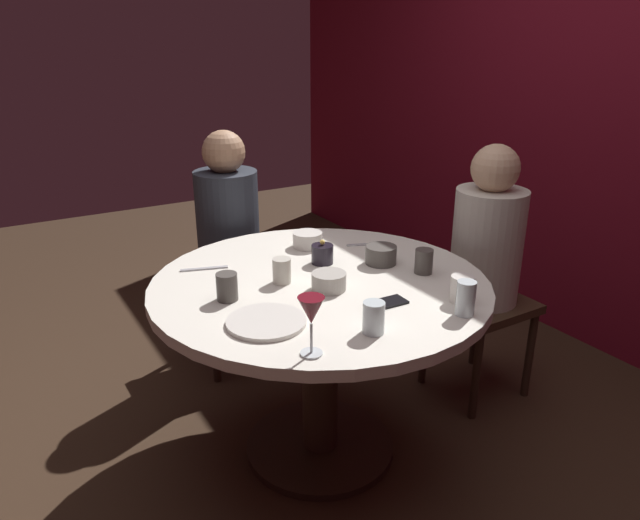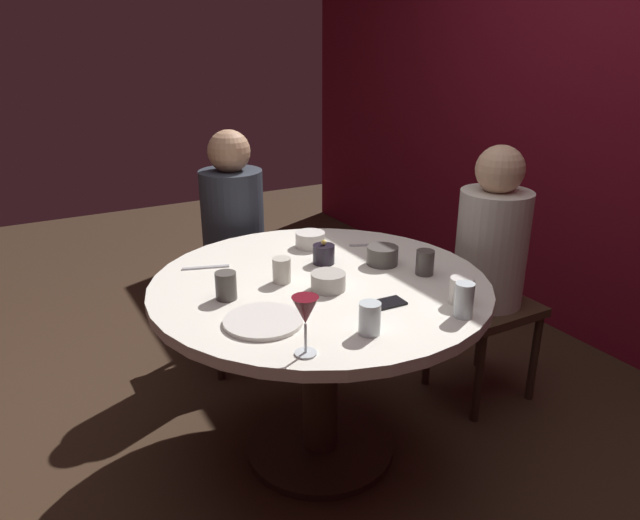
% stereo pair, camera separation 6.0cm
% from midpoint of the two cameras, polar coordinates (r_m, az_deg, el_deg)
% --- Properties ---
extents(ground_plane, '(8.00, 8.00, 0.00)m').
position_cam_midpoint_polar(ground_plane, '(2.53, -0.71, -17.86)').
color(ground_plane, '#382619').
extents(back_wall, '(6.00, 0.10, 2.60)m').
position_cam_midpoint_polar(back_wall, '(3.25, 27.89, 13.58)').
color(back_wall, maroon).
rests_on(back_wall, ground).
extents(dining_table, '(1.24, 1.24, 0.75)m').
position_cam_midpoint_polar(dining_table, '(2.21, -0.78, -6.06)').
color(dining_table, silver).
rests_on(dining_table, ground).
extents(seated_diner_left, '(0.40, 0.40, 1.19)m').
position_cam_midpoint_polar(seated_diner_left, '(2.88, -9.55, 3.41)').
color(seated_diner_left, '#3F2D1E').
rests_on(seated_diner_left, ground).
extents(seated_diner_back, '(0.40, 0.40, 1.17)m').
position_cam_midpoint_polar(seated_diner_back, '(2.66, 15.35, 1.29)').
color(seated_diner_back, '#3F2D1E').
rests_on(seated_diner_back, ground).
extents(candle_holder, '(0.09, 0.09, 0.10)m').
position_cam_midpoint_polar(candle_holder, '(2.29, -0.52, 0.59)').
color(candle_holder, black).
rests_on(candle_holder, dining_table).
extents(wine_glass, '(0.08, 0.08, 0.18)m').
position_cam_midpoint_polar(wine_glass, '(1.60, -1.94, -5.21)').
color(wine_glass, silver).
rests_on(wine_glass, dining_table).
extents(dinner_plate, '(0.25, 0.25, 0.01)m').
position_cam_midpoint_polar(dinner_plate, '(1.84, -6.19, -6.00)').
color(dinner_plate, silver).
rests_on(dinner_plate, dining_table).
extents(cell_phone, '(0.08, 0.14, 0.01)m').
position_cam_midpoint_polar(cell_phone, '(1.97, 5.61, -4.18)').
color(cell_phone, black).
rests_on(cell_phone, dining_table).
extents(bowl_serving_large, '(0.13, 0.13, 0.06)m').
position_cam_midpoint_polar(bowl_serving_large, '(2.47, -1.91, 1.99)').
color(bowl_serving_large, silver).
rests_on(bowl_serving_large, dining_table).
extents(bowl_salad_center, '(0.12, 0.12, 0.06)m').
position_cam_midpoint_polar(bowl_salad_center, '(2.05, 0.04, -2.09)').
color(bowl_salad_center, '#B2ADA3').
rests_on(bowl_salad_center, dining_table).
extents(bowl_small_white, '(0.12, 0.12, 0.07)m').
position_cam_midpoint_polar(bowl_small_white, '(2.30, 5.23, 0.50)').
color(bowl_small_white, '#4C4742').
rests_on(bowl_small_white, dining_table).
extents(cup_near_candle, '(0.08, 0.08, 0.09)m').
position_cam_midpoint_polar(cup_near_candle, '(2.01, 12.86, -2.75)').
color(cup_near_candle, silver).
rests_on(cup_near_candle, dining_table).
extents(cup_by_left_diner, '(0.07, 0.07, 0.10)m').
position_cam_midpoint_polar(cup_by_left_diner, '(2.00, -9.90, -2.60)').
color(cup_by_left_diner, '#4C4742').
rests_on(cup_by_left_diner, dining_table).
extents(cup_by_right_diner, '(0.07, 0.07, 0.09)m').
position_cam_midpoint_polar(cup_by_right_diner, '(2.11, -4.56, -1.05)').
color(cup_by_right_diner, beige).
rests_on(cup_by_right_diner, dining_table).
extents(cup_center_front, '(0.07, 0.07, 0.09)m').
position_cam_midpoint_polar(cup_center_front, '(2.22, 9.33, -0.13)').
color(cup_center_front, '#4C4742').
rests_on(cup_center_front, dining_table).
extents(cup_far_edge, '(0.07, 0.07, 0.10)m').
position_cam_midpoint_polar(cup_far_edge, '(1.76, 4.28, -5.63)').
color(cup_far_edge, silver).
rests_on(cup_far_edge, dining_table).
extents(cup_beside_wine, '(0.06, 0.06, 0.11)m').
position_cam_midpoint_polar(cup_beside_wine, '(1.91, 13.15, -3.65)').
color(cup_beside_wine, silver).
rests_on(cup_beside_wine, dining_table).
extents(fork_near_plate, '(0.07, 0.18, 0.01)m').
position_cam_midpoint_polar(fork_near_plate, '(2.29, -11.96, -0.83)').
color(fork_near_plate, '#B7B7BC').
rests_on(fork_near_plate, dining_table).
extents(knife_near_plate, '(0.08, 0.17, 0.01)m').
position_cam_midpoint_polar(knife_near_plate, '(2.51, 3.97, 1.53)').
color(knife_near_plate, '#B7B7BC').
rests_on(knife_near_plate, dining_table).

